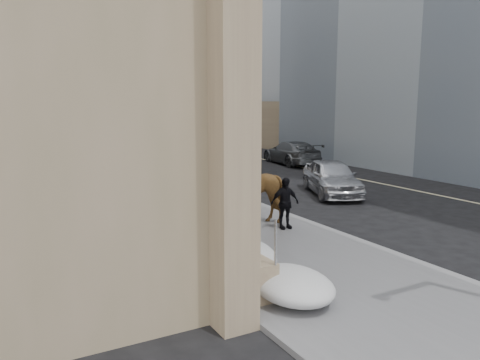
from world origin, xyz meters
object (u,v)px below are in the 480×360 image
Objects in this scene: mounted_horse_left at (229,206)px; car_silver at (332,177)px; mounted_horse_right at (246,187)px; car_grey at (291,153)px; pedestrian at (285,203)px.

car_silver is (7.54, 4.86, -0.50)m from mounted_horse_left.
mounted_horse_right is at bearing -109.99° from mounted_horse_left.
car_grey is (11.77, 13.91, -0.53)m from mounted_horse_left.
mounted_horse_right is 15.42m from car_grey.
pedestrian is 0.35× the size of car_silver.
pedestrian is 0.31× the size of car_grey.
mounted_horse_right is 1.47m from pedestrian.
car_silver is 10.00m from car_grey.
mounted_horse_left reaches higher than car_silver.
pedestrian is (0.66, -1.27, -0.36)m from mounted_horse_right.
mounted_horse_left is at bearing -123.68° from car_silver.
car_silver is (5.78, 2.66, -0.50)m from mounted_horse_right.
car_grey is at bearing 88.49° from car_silver.
car_silver reaches higher than car_grey.
mounted_horse_right reaches higher than car_silver.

